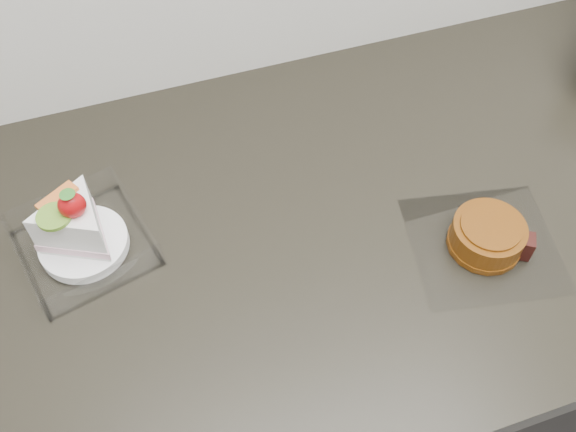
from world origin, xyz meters
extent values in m
cube|color=black|center=(0.00, 1.69, 0.43)|extent=(2.00, 0.60, 0.86)
cube|color=black|center=(0.00, 1.69, 0.88)|extent=(2.04, 0.64, 0.04)
cube|color=white|center=(-0.40, 1.74, 0.90)|extent=(0.18, 0.18, 0.00)
cylinder|color=white|center=(-0.40, 1.74, 0.91)|extent=(0.11, 0.11, 0.02)
ellipsoid|color=red|center=(-0.39, 1.73, 1.00)|extent=(0.03, 0.03, 0.03)
cone|color=#2D7223|center=(-0.39, 1.73, 1.01)|extent=(0.02, 0.02, 0.01)
cylinder|color=#78A52F|center=(-0.41, 1.73, 0.99)|extent=(0.04, 0.04, 0.01)
cube|color=orange|center=(-0.41, 1.76, 0.99)|extent=(0.05, 0.04, 0.01)
cube|color=white|center=(0.08, 1.58, 0.90)|extent=(0.21, 0.20, 0.00)
cylinder|color=#6A350C|center=(0.08, 1.58, 0.92)|extent=(0.09, 0.09, 0.04)
cylinder|color=#6A350C|center=(0.08, 1.58, 0.91)|extent=(0.10, 0.10, 0.01)
cylinder|color=#6A350C|center=(0.08, 1.58, 0.94)|extent=(0.08, 0.08, 0.00)
cube|color=black|center=(0.12, 1.56, 0.92)|extent=(0.03, 0.03, 0.03)
camera|label=1|loc=(-0.30, 1.23, 1.58)|focal=40.00mm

